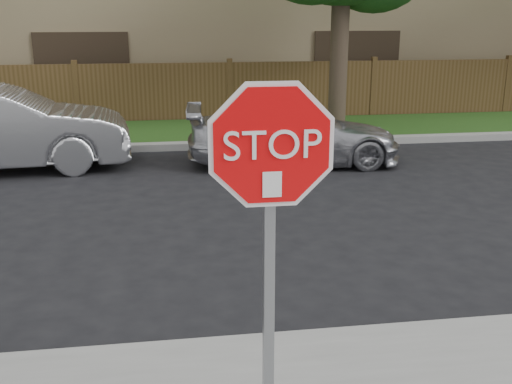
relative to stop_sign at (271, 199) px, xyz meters
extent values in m
plane|color=black|center=(1.11, 1.48, -1.83)|extent=(90.00, 90.00, 0.00)
cube|color=gray|center=(1.11, 9.63, -1.75)|extent=(70.00, 0.30, 0.15)
cube|color=#1E4714|center=(1.11, 11.28, -1.77)|extent=(70.00, 3.00, 0.12)
cube|color=#4D361B|center=(1.11, 12.88, -1.03)|extent=(70.00, 0.12, 1.60)
cube|color=#9D8861|center=(1.11, 18.48, 1.17)|extent=(34.00, 8.00, 6.00)
cylinder|color=#382B21|center=(3.61, 11.18, 0.13)|extent=(0.44, 0.44, 3.92)
cube|color=gray|center=(0.00, 0.05, -0.58)|extent=(0.06, 0.06, 2.30)
cylinder|color=white|center=(0.00, -0.02, 0.32)|extent=(1.01, 0.02, 1.01)
cylinder|color=red|center=(0.00, -0.03, 0.32)|extent=(0.93, 0.02, 0.93)
cube|color=white|center=(0.00, -0.05, 0.10)|extent=(0.11, 0.00, 0.15)
imported|color=#BABBC2|center=(1.84, 8.02, -1.23)|extent=(4.23, 1.92, 1.20)
camera|label=1|loc=(-0.57, -3.25, 1.03)|focal=42.00mm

